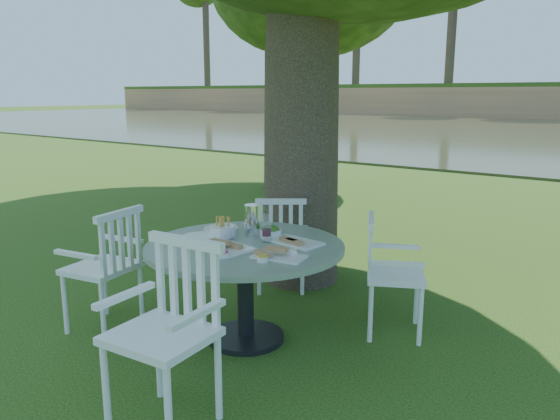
# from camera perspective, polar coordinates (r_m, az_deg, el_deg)

# --- Properties ---
(ground) EXTENTS (140.00, 140.00, 0.00)m
(ground) POSITION_cam_1_polar(r_m,az_deg,el_deg) (4.58, -1.53, -10.88)
(ground) COLOR #1C3B0C
(ground) RESTS_ON ground
(table) EXTENTS (1.42, 1.42, 0.73)m
(table) POSITION_cam_1_polar(r_m,az_deg,el_deg) (3.95, -3.67, -5.47)
(table) COLOR black
(table) RESTS_ON ground
(chair_ne) EXTENTS (0.58, 0.59, 0.89)m
(chair_ne) POSITION_cam_1_polar(r_m,az_deg,el_deg) (4.17, 10.81, -5.76)
(chair_ne) COLOR white
(chair_ne) RESTS_ON ground
(chair_nw) EXTENTS (0.61, 0.60, 0.89)m
(chair_nw) POSITION_cam_1_polar(r_m,az_deg,el_deg) (4.93, 0.07, -2.80)
(chair_nw) COLOR white
(chair_nw) RESTS_ON ground
(chair_sw) EXTENTS (0.53, 0.56, 0.95)m
(chair_sw) POSITION_cam_1_polar(r_m,az_deg,el_deg) (4.30, -17.27, -5.08)
(chair_sw) COLOR white
(chair_sw) RESTS_ON ground
(chair_se) EXTENTS (0.56, 0.53, 1.01)m
(chair_se) POSITION_cam_1_polar(r_m,az_deg,el_deg) (3.09, -11.09, -10.89)
(chair_se) COLOR white
(chair_se) RESTS_ON ground
(tableware) EXTENTS (1.14, 0.73, 0.24)m
(tableware) POSITION_cam_1_polar(r_m,az_deg,el_deg) (4.01, -3.81, -2.47)
(tableware) COLOR white
(tableware) RESTS_ON table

